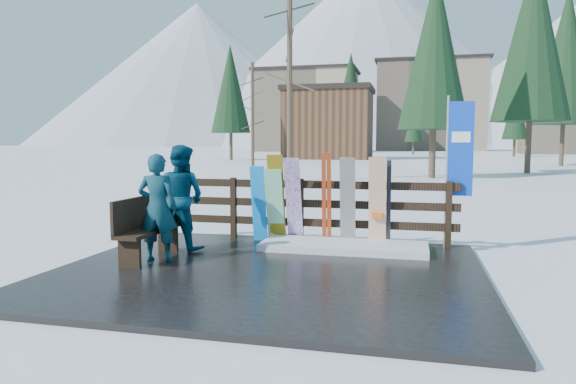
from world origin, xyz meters
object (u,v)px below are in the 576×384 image
(snowboard_1, at_px, (275,206))
(person_front, at_px, (158,208))
(bench, at_px, (145,226))
(snowboard_0, at_px, (259,204))
(snowboard_5, at_px, (377,202))
(snowboard_2, at_px, (277,199))
(snowboard_4, at_px, (348,202))
(snowboard_3, at_px, (294,201))
(rental_flag, at_px, (457,154))
(person_back, at_px, (181,198))

(snowboard_1, xyz_separation_m, person_front, (-1.34, -1.86, 0.15))
(bench, xyz_separation_m, snowboard_0, (1.30, 1.77, 0.18))
(snowboard_5, bearing_deg, snowboard_2, 180.00)
(snowboard_4, bearing_deg, snowboard_0, -180.00)
(snowboard_1, bearing_deg, person_front, -125.77)
(person_front, bearing_deg, snowboard_1, -135.37)
(snowboard_0, relative_size, snowboard_4, 0.89)
(bench, height_order, snowboard_3, snowboard_3)
(snowboard_1, bearing_deg, rental_flag, 4.91)
(snowboard_2, xyz_separation_m, snowboard_4, (1.29, 0.00, -0.02))
(snowboard_4, bearing_deg, person_front, -145.02)
(snowboard_4, bearing_deg, snowboard_5, -0.00)
(person_front, bearing_deg, bench, -28.82)
(snowboard_4, bearing_deg, person_back, -159.75)
(snowboard_1, height_order, person_front, person_front)
(bench, height_order, snowboard_2, snowboard_2)
(snowboard_1, height_order, snowboard_3, snowboard_3)
(snowboard_1, height_order, snowboard_4, snowboard_4)
(rental_flag, xyz_separation_m, person_front, (-4.48, -2.13, -0.78))
(rental_flag, bearing_deg, snowboard_4, -171.58)
(snowboard_3, relative_size, rental_flag, 0.61)
(bench, xyz_separation_m, snowboard_4, (2.92, 1.77, 0.26))
(snowboard_4, bearing_deg, snowboard_2, 180.00)
(bench, relative_size, snowboard_0, 1.07)
(snowboard_3, height_order, rental_flag, rental_flag)
(snowboard_1, distance_m, rental_flag, 3.29)
(snowboard_1, height_order, snowboard_5, snowboard_5)
(person_back, bearing_deg, snowboard_3, -138.92)
(rental_flag, height_order, person_back, rental_flag)
(snowboard_5, bearing_deg, person_back, -162.79)
(snowboard_3, bearing_deg, snowboard_0, 180.00)
(person_front, bearing_deg, snowboard_2, -136.05)
(rental_flag, bearing_deg, person_front, -154.57)
(snowboard_0, distance_m, snowboard_2, 0.35)
(snowboard_3, bearing_deg, rental_flag, 5.52)
(bench, bearing_deg, person_front, -19.22)
(snowboard_4, bearing_deg, snowboard_1, 180.00)
(snowboard_1, distance_m, snowboard_4, 1.32)
(snowboard_2, bearing_deg, snowboard_4, 0.00)
(snowboard_3, distance_m, person_back, 1.99)
(snowboard_4, distance_m, snowboard_5, 0.51)
(bench, xyz_separation_m, rental_flag, (4.75, 2.04, 1.09))
(snowboard_5, relative_size, person_back, 0.90)
(snowboard_0, relative_size, snowboard_3, 0.88)
(snowboard_0, height_order, snowboard_4, snowboard_4)
(snowboard_4, height_order, person_back, person_back)
(person_front, height_order, person_back, person_back)
(snowboard_0, xyz_separation_m, snowboard_3, (0.65, 0.00, 0.08))
(bench, relative_size, person_front, 0.91)
(snowboard_5, bearing_deg, person_front, -149.61)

